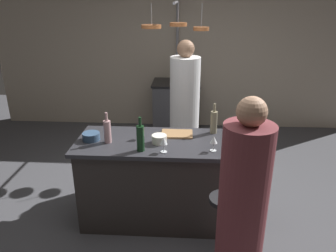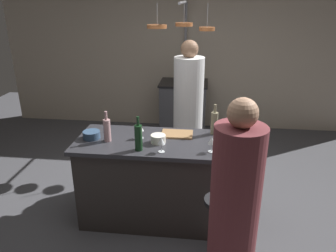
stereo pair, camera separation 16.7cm
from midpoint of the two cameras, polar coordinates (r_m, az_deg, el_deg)
name	(u,v)px [view 1 (the left image)]	position (r m, az deg, el deg)	size (l,w,h in m)	color
ground_plane	(167,217)	(3.68, -1.49, -15.52)	(9.00, 9.00, 0.00)	#4C4C51
back_wall	(177,54)	(5.86, 0.83, 12.50)	(6.40, 0.16, 2.60)	#BCAD99
kitchen_island	(167,180)	(3.43, -1.57, -9.48)	(1.80, 0.72, 0.90)	#332D2B
stove_range	(176,107)	(5.67, 0.59, 3.31)	(0.80, 0.64, 0.89)	#47474C
chef	(184,115)	(4.18, 1.73, 1.88)	(0.37, 0.37, 1.76)	white
bar_stool_right	(223,228)	(2.96, 7.84, -17.17)	(0.28, 0.28, 0.68)	#4C4C51
guest_right	(241,215)	(2.47, 10.74, -15.03)	(0.35, 0.35, 1.65)	brown
overhead_pot_rack	(175,39)	(4.91, 0.22, 14.95)	(0.89, 1.38, 2.17)	gray
cutting_board	(177,134)	(3.37, 0.16, -1.38)	(0.32, 0.22, 0.02)	#997047
pepper_mill	(244,132)	(3.23, 11.72, -1.06)	(0.05, 0.05, 0.21)	#382319
wine_bottle_red	(140,138)	(2.99, -6.42, -2.07)	(0.07, 0.07, 0.33)	#143319
wine_bottle_white	(214,122)	(3.39, 6.59, 0.73)	(0.07, 0.07, 0.32)	gray
wine_bottle_rose	(107,131)	(3.22, -11.99, -0.88)	(0.07, 0.07, 0.31)	#B78C8E
wine_glass_near_left_guest	(214,140)	(3.00, 6.39, -2.54)	(0.07, 0.07, 0.15)	silver
wine_glass_by_chef	(141,129)	(3.25, -6.25, -0.54)	(0.07, 0.07, 0.15)	silver
wine_glass_near_right_guest	(164,142)	(2.95, -2.37, -2.76)	(0.07, 0.07, 0.15)	silver
mixing_bowl_blue	(91,136)	(3.34, -14.63, -1.79)	(0.17, 0.17, 0.08)	#334C6B
mixing_bowl_wooden	(241,148)	(3.06, 11.14, -3.75)	(0.17, 0.17, 0.06)	brown
mixing_bowl_ceramic	(159,139)	(3.17, -3.04, -2.31)	(0.15, 0.15, 0.08)	silver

